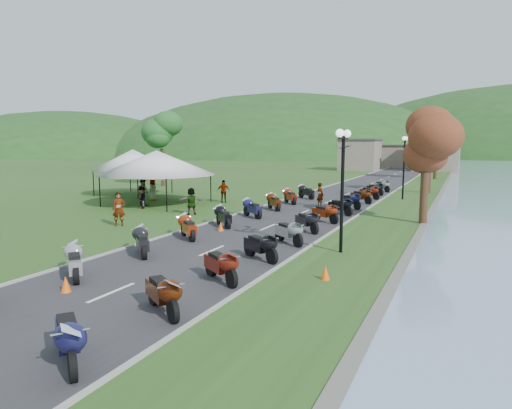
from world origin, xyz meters
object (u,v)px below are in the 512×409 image
at_px(pedestrian_a, 119,226).
at_px(pedestrian_b, 144,205).
at_px(vendor_tent_main, 157,178).
at_px(pedestrian_c, 142,209).

distance_m(pedestrian_a, pedestrian_b, 8.40).
xyz_separation_m(vendor_tent_main, pedestrian_c, (0.45, -2.37, -2.00)).
bearing_deg(pedestrian_b, pedestrian_c, 136.06).
bearing_deg(pedestrian_c, pedestrian_b, 164.51).
bearing_deg(vendor_tent_main, pedestrian_a, -66.44).
xyz_separation_m(vendor_tent_main, pedestrian_b, (-0.53, -1.02, -2.00)).
relative_size(vendor_tent_main, pedestrian_c, 3.73).
height_order(vendor_tent_main, pedestrian_b, vendor_tent_main).
relative_size(vendor_tent_main, pedestrian_a, 3.10).
height_order(pedestrian_b, pedestrian_c, pedestrian_b).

